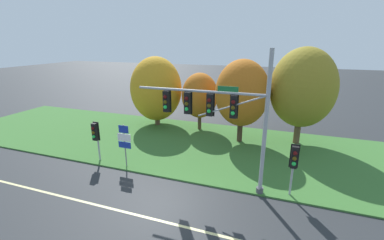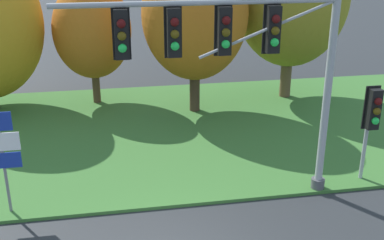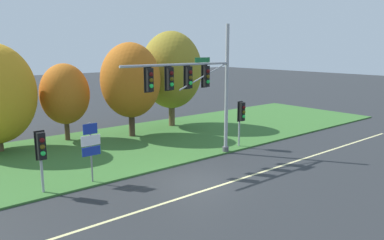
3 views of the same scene
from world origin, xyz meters
The scene contains 10 objects.
ground_plane centered at (0.00, 0.00, 0.00)m, with size 160.00×160.00×0.00m, color #282B2D.
lane_stripe centered at (0.00, -1.20, 0.00)m, with size 36.00×0.16×0.01m, color beige.
grass_verge centered at (0.00, 8.25, 0.05)m, with size 48.00×11.50×0.10m, color #386B2D.
traffic_signal_mast centered at (2.34, 2.73, 4.59)m, with size 7.53×0.49×7.87m.
pedestrian_signal_near_kerb centered at (-6.47, 2.99, 2.15)m, with size 0.46×0.55×2.88m.
pedestrian_signal_further_along centered at (6.34, 2.93, 2.28)m, with size 0.46×0.55×3.03m.
route_sign_post centered at (-4.15, 2.98, 1.98)m, with size 0.98×0.08×2.96m.
tree_left_of_mast centered at (-1.84, 12.05, 3.38)m, with size 3.39×3.39×5.41m.
tree_behind_signpost centered at (2.35, 10.18, 4.23)m, with size 4.35×4.35×6.86m.
tree_mid_verge centered at (6.90, 11.37, 4.74)m, with size 5.05×5.05×7.80m.
Camera 3 is at (-11.51, -13.59, 6.58)m, focal length 35.00 mm.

